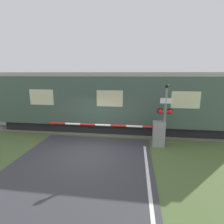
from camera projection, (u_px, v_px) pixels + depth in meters
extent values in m
plane|color=#4C6033|center=(89.00, 152.00, 8.46)|extent=(80.00, 80.00, 0.00)
cube|color=slate|center=(103.00, 128.00, 12.23)|extent=(36.00, 3.20, 0.03)
cube|color=#595451|center=(101.00, 130.00, 11.52)|extent=(36.00, 0.08, 0.10)
cube|color=#595451|center=(105.00, 124.00, 12.91)|extent=(36.00, 0.08, 0.10)
cube|color=black|center=(113.00, 124.00, 12.08)|extent=(14.17, 2.59, 0.60)
cube|color=#42564C|center=(113.00, 99.00, 11.69)|extent=(15.40, 3.05, 2.96)
cube|color=#ADA89E|center=(113.00, 74.00, 11.35)|extent=(15.09, 2.81, 0.24)
cube|color=beige|center=(186.00, 100.00, 9.60)|extent=(1.54, 0.02, 0.95)
cube|color=beige|center=(110.00, 98.00, 10.16)|extent=(1.54, 0.02, 0.95)
cube|color=beige|center=(42.00, 97.00, 10.72)|extent=(1.54, 0.02, 0.95)
cube|color=gray|center=(159.00, 134.00, 9.04)|extent=(0.60, 0.44, 1.33)
cylinder|color=gray|center=(159.00, 127.00, 8.96)|extent=(0.16, 0.16, 0.18)
cylinder|color=red|center=(151.00, 127.00, 9.02)|extent=(0.84, 0.11, 0.11)
cylinder|color=white|center=(134.00, 126.00, 9.13)|extent=(0.84, 0.11, 0.11)
cylinder|color=red|center=(118.00, 126.00, 9.24)|extent=(0.84, 0.11, 0.11)
cylinder|color=white|center=(103.00, 125.00, 9.35)|extent=(0.84, 0.11, 0.11)
cylinder|color=red|center=(88.00, 124.00, 9.46)|extent=(0.84, 0.11, 0.11)
cylinder|color=white|center=(73.00, 124.00, 9.57)|extent=(0.84, 0.11, 0.11)
cylinder|color=red|center=(58.00, 123.00, 9.68)|extent=(0.84, 0.11, 0.11)
cylinder|color=red|center=(51.00, 123.00, 9.74)|extent=(0.20, 0.02, 0.20)
cylinder|color=gray|center=(165.00, 119.00, 8.75)|extent=(0.11, 0.11, 3.03)
cube|color=gray|center=(165.00, 112.00, 8.67)|extent=(0.59, 0.07, 0.07)
sphere|color=red|center=(161.00, 112.00, 8.65)|extent=(0.24, 0.24, 0.24)
sphere|color=red|center=(170.00, 112.00, 8.59)|extent=(0.24, 0.24, 0.24)
cylinder|color=black|center=(160.00, 111.00, 8.76)|extent=(0.30, 0.06, 0.30)
cylinder|color=black|center=(170.00, 111.00, 8.70)|extent=(0.30, 0.06, 0.30)
cube|color=white|center=(166.00, 101.00, 8.51)|extent=(0.56, 0.02, 0.27)
sphere|color=black|center=(167.00, 86.00, 8.40)|extent=(0.18, 0.18, 0.18)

